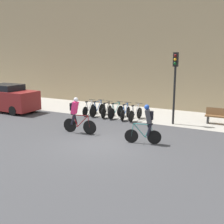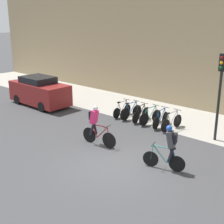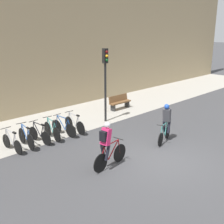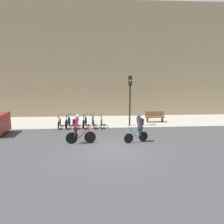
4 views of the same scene
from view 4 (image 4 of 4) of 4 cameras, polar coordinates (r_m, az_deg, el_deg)
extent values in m
plane|color=#3D3D3F|center=(12.55, 0.03, -9.43)|extent=(200.00, 200.00, 0.00)
cube|color=#A39E93|center=(19.02, -1.35, -2.41)|extent=(44.00, 4.50, 0.01)
cube|color=#9E8966|center=(21.09, -1.72, 13.28)|extent=(44.00, 0.60, 10.53)
cylinder|color=black|center=(13.42, -5.74, -6.55)|extent=(0.71, 0.11, 0.71)
cylinder|color=black|center=(13.39, -10.49, -6.72)|extent=(0.71, 0.11, 0.71)
cylinder|color=maroon|center=(13.32, -7.38, -5.46)|extent=(0.60, 0.10, 0.63)
cylinder|color=maroon|center=(13.31, -9.15, -5.58)|extent=(0.28, 0.07, 0.58)
cylinder|color=maroon|center=(13.24, -7.94, -4.30)|extent=(0.82, 0.13, 0.07)
cylinder|color=maroon|center=(13.39, -9.54, -6.72)|extent=(0.44, 0.08, 0.05)
cylinder|color=maroon|center=(13.31, -10.10, -5.58)|extent=(0.23, 0.06, 0.56)
cylinder|color=maroon|center=(13.33, -5.95, -5.37)|extent=(0.13, 0.05, 0.59)
cylinder|color=black|center=(13.24, -6.17, -4.01)|extent=(0.08, 0.46, 0.03)
cube|color=black|center=(13.22, -9.72, -4.25)|extent=(0.21, 0.10, 0.06)
cube|color=#E52866|center=(13.14, -9.32, -2.85)|extent=(0.35, 0.35, 0.63)
sphere|color=silver|center=(13.06, -9.03, -1.09)|extent=(0.24, 0.24, 0.22)
cylinder|color=black|center=(13.18, -9.46, -5.40)|extent=(0.28, 0.14, 0.56)
cylinder|color=black|center=(13.40, -9.47, -5.14)|extent=(0.25, 0.13, 0.56)
cube|color=black|center=(13.13, -9.94, -2.65)|extent=(0.17, 0.27, 0.36)
cylinder|color=black|center=(13.34, 4.37, -6.84)|extent=(0.59, 0.21, 0.61)
cylinder|color=black|center=(13.79, 8.19, -6.34)|extent=(0.59, 0.21, 0.61)
cylinder|color=teal|center=(13.40, 5.72, -5.52)|extent=(0.54, 0.20, 0.62)
cylinder|color=teal|center=(13.57, 7.14, -5.41)|extent=(0.26, 0.11, 0.58)
cylinder|color=teal|center=(13.38, 6.17, -4.31)|extent=(0.73, 0.26, 0.07)
cylinder|color=teal|center=(13.69, 7.45, -6.47)|extent=(0.40, 0.15, 0.05)
cylinder|color=teal|center=(13.67, 7.89, -5.28)|extent=(0.21, 0.09, 0.56)
cylinder|color=teal|center=(13.27, 4.55, -5.63)|extent=(0.12, 0.07, 0.58)
cylinder|color=black|center=(13.20, 4.73, -4.24)|extent=(0.16, 0.45, 0.03)
cube|color=black|center=(13.54, 7.58, -4.04)|extent=(0.21, 0.14, 0.06)
cube|color=#3D3D42|center=(13.41, 7.24, -2.72)|extent=(0.40, 0.40, 0.63)
sphere|color=#1E47AD|center=(13.29, 6.98, -1.03)|extent=(0.28, 0.28, 0.22)
cylinder|color=black|center=(13.67, 7.15, -4.95)|extent=(0.29, 0.19, 0.56)
cylinder|color=black|center=(13.49, 7.59, -5.18)|extent=(0.26, 0.18, 0.56)
cube|color=black|center=(13.47, 7.77, -2.46)|extent=(0.21, 0.29, 0.36)
cylinder|color=black|center=(17.84, -13.40, -2.60)|extent=(0.06, 0.61, 0.61)
cylinder|color=black|center=(16.90, -13.81, -3.36)|extent=(0.06, 0.61, 0.61)
cylinder|color=#99999E|center=(17.46, -13.57, -1.95)|extent=(0.06, 0.54, 0.62)
cylinder|color=#99999E|center=(17.11, -13.73, -2.26)|extent=(0.05, 0.25, 0.58)
cylinder|color=#99999E|center=(17.30, -13.66, -1.11)|extent=(0.07, 0.73, 0.07)
cylinder|color=#99999E|center=(17.09, -13.72, -3.23)|extent=(0.05, 0.39, 0.05)
cylinder|color=#99999E|center=(16.92, -13.81, -2.38)|extent=(0.04, 0.21, 0.56)
cylinder|color=#99999E|center=(17.74, -13.45, -1.72)|extent=(0.04, 0.12, 0.58)
cylinder|color=black|center=(17.64, -13.52, -0.70)|extent=(0.46, 0.05, 0.03)
cube|color=black|center=(16.94, -13.82, -1.28)|extent=(0.09, 0.20, 0.06)
cylinder|color=black|center=(17.71, -11.12, -2.44)|extent=(0.11, 0.70, 0.70)
cylinder|color=black|center=(16.81, -11.86, -3.18)|extent=(0.11, 0.70, 0.70)
cylinder|color=#1E478C|center=(17.34, -11.39, -1.78)|extent=(0.10, 0.53, 0.62)
cylinder|color=#1E478C|center=(17.01, -11.67, -2.09)|extent=(0.07, 0.25, 0.58)
cylinder|color=#1E478C|center=(17.19, -11.51, -0.93)|extent=(0.11, 0.71, 0.07)
cylinder|color=#1E478C|center=(16.99, -11.70, -3.06)|extent=(0.07, 0.39, 0.05)
cylinder|color=#1E478C|center=(16.83, -11.82, -2.20)|extent=(0.05, 0.21, 0.56)
cylinder|color=#1E478C|center=(17.62, -11.18, -1.55)|extent=(0.05, 0.12, 0.58)
cylinder|color=black|center=(17.51, -11.25, -0.52)|extent=(0.46, 0.08, 0.03)
cube|color=black|center=(16.84, -11.79, -1.09)|extent=(0.10, 0.21, 0.06)
cylinder|color=black|center=(17.66, -9.30, -2.54)|extent=(0.09, 0.63, 0.63)
cylinder|color=black|center=(16.73, -9.33, -3.28)|extent=(0.09, 0.63, 0.63)
cylinder|color=black|center=(17.28, -9.34, -1.87)|extent=(0.09, 0.53, 0.62)
cylinder|color=black|center=(16.94, -9.35, -2.18)|extent=(0.06, 0.25, 0.58)
cylinder|color=black|center=(17.12, -9.37, -1.02)|extent=(0.10, 0.71, 0.07)
cylinder|color=black|center=(16.92, -9.32, -3.15)|extent=(0.06, 0.39, 0.05)
cylinder|color=black|center=(16.75, -9.35, -2.30)|extent=(0.05, 0.20, 0.56)
cylinder|color=black|center=(17.56, -9.33, -1.64)|extent=(0.05, 0.11, 0.58)
cylinder|color=black|center=(17.45, -9.37, -0.61)|extent=(0.46, 0.07, 0.03)
cube|color=black|center=(16.77, -9.38, -1.18)|extent=(0.10, 0.21, 0.06)
cylinder|color=black|center=(17.60, -6.85, -2.43)|extent=(0.12, 0.68, 0.69)
cylinder|color=black|center=(16.67, -7.46, -3.19)|extent=(0.12, 0.68, 0.69)
cylinder|color=teal|center=(17.22, -7.07, -1.77)|extent=(0.11, 0.54, 0.62)
cylinder|color=teal|center=(16.88, -7.30, -2.08)|extent=(0.07, 0.26, 0.58)
cylinder|color=teal|center=(17.06, -7.16, -0.91)|extent=(0.13, 0.72, 0.07)
cylinder|color=teal|center=(16.86, -7.33, -3.06)|extent=(0.08, 0.39, 0.05)
cylinder|color=teal|center=(16.69, -7.43, -2.20)|extent=(0.06, 0.21, 0.56)
cylinder|color=teal|center=(17.50, -6.90, -1.53)|extent=(0.05, 0.12, 0.58)
cylinder|color=black|center=(17.40, -6.95, -0.50)|extent=(0.46, 0.09, 0.03)
cube|color=black|center=(16.71, -7.39, -1.08)|extent=(0.11, 0.21, 0.06)
cylinder|color=black|center=(17.61, -5.11, -2.42)|extent=(0.11, 0.66, 0.66)
cylinder|color=black|center=(16.61, -4.80, -3.22)|extent=(0.11, 0.66, 0.66)
cylinder|color=#1E478C|center=(17.21, -5.03, -1.77)|extent=(0.10, 0.57, 0.62)
cylinder|color=#1E478C|center=(16.84, -4.91, -2.10)|extent=(0.07, 0.27, 0.58)
cylinder|color=#1E478C|center=(17.04, -5.01, -0.92)|extent=(0.12, 0.76, 0.07)
cylinder|color=#1E478C|center=(16.82, -4.87, -3.08)|extent=(0.08, 0.41, 0.05)
cylinder|color=#1E478C|center=(16.64, -4.85, -2.23)|extent=(0.06, 0.22, 0.56)
cylinder|color=#1E478C|center=(17.51, -5.12, -1.53)|extent=(0.05, 0.12, 0.59)
cylinder|color=black|center=(17.40, -5.12, -0.50)|extent=(0.46, 0.08, 0.03)
cube|color=black|center=(16.66, -4.89, -1.10)|extent=(0.10, 0.21, 0.06)
cylinder|color=black|center=(17.62, -2.69, -2.38)|extent=(0.08, 0.67, 0.67)
cylinder|color=black|center=(16.60, -2.88, -3.20)|extent=(0.08, 0.67, 0.67)
cylinder|color=#99999E|center=(17.21, -2.76, -1.73)|extent=(0.08, 0.58, 0.62)
cylinder|color=#99999E|center=(16.84, -2.83, -2.07)|extent=(0.06, 0.27, 0.58)
cylinder|color=#99999E|center=(17.04, -2.79, -0.89)|extent=(0.10, 0.78, 0.07)
cylinder|color=#99999E|center=(16.81, -2.84, -3.06)|extent=(0.06, 0.42, 0.05)
cylinder|color=#99999E|center=(16.63, -2.87, -2.20)|extent=(0.05, 0.22, 0.56)
cylinder|color=#99999E|center=(17.52, -2.71, -1.48)|extent=(0.04, 0.12, 0.59)
cylinder|color=black|center=(17.41, -2.72, -0.45)|extent=(0.46, 0.06, 0.03)
cube|color=black|center=(16.65, -2.86, -1.07)|extent=(0.09, 0.21, 0.06)
cylinder|color=black|center=(17.13, 4.70, 2.81)|extent=(0.12, 0.12, 3.96)
cube|color=black|center=(16.98, 4.78, 8.16)|extent=(0.26, 0.20, 0.76)
sphere|color=#590C0C|center=(16.85, 4.86, 8.85)|extent=(0.15, 0.15, 0.15)
sphere|color=orange|center=(16.86, 4.85, 8.14)|extent=(0.15, 0.15, 0.15)
sphere|color=#0C4719|center=(16.87, 4.84, 7.43)|extent=(0.15, 0.15, 0.15)
cube|color=brown|center=(18.95, 11.16, -1.28)|extent=(1.61, 0.40, 0.08)
cube|color=brown|center=(19.07, 11.04, -0.46)|extent=(1.61, 0.12, 0.40)
cube|color=#2D2D2D|center=(18.84, 9.23, -1.98)|extent=(0.08, 0.36, 0.45)
cube|color=#2D2D2D|center=(19.17, 13.00, -1.90)|extent=(0.08, 0.36, 0.45)
camera|label=1|loc=(6.95, 72.05, -0.38)|focal=45.00mm
camera|label=2|loc=(8.80, 63.47, 12.27)|focal=50.00mm
camera|label=3|loc=(9.71, -56.59, 9.45)|focal=45.00mm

